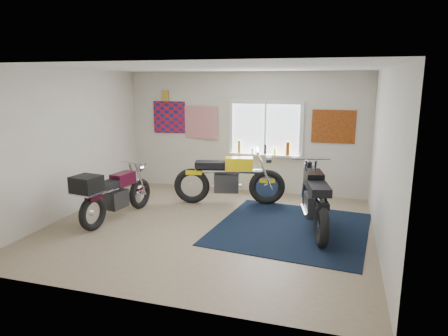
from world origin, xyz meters
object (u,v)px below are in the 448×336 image
(yellow_triumph, at_px, (229,180))
(black_chrome_bike, at_px, (314,201))
(maroon_tourer, at_px, (112,194))
(navy_rug, at_px, (291,228))

(yellow_triumph, relative_size, black_chrome_bike, 1.03)
(yellow_triumph, bearing_deg, maroon_tourer, -150.53)
(navy_rug, bearing_deg, yellow_triumph, 142.72)
(yellow_triumph, xyz_separation_m, maroon_tourer, (-1.73, -1.61, 0.00))
(navy_rug, height_order, yellow_triumph, yellow_triumph)
(yellow_triumph, distance_m, maroon_tourer, 2.37)
(navy_rug, bearing_deg, maroon_tourer, -170.60)
(maroon_tourer, bearing_deg, black_chrome_bike, -71.28)
(navy_rug, distance_m, black_chrome_bike, 0.63)
(black_chrome_bike, bearing_deg, yellow_triumph, 48.94)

